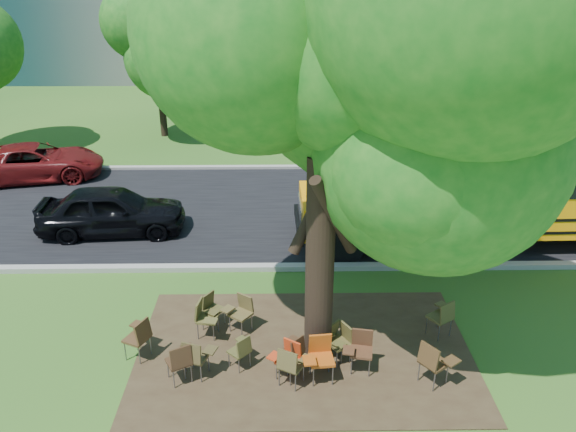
{
  "coord_description": "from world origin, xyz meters",
  "views": [
    {
      "loc": [
        0.51,
        -10.15,
        7.49
      ],
      "look_at": [
        0.72,
        3.33,
        1.43
      ],
      "focal_mm": 35.0,
      "sensor_mm": 36.0,
      "label": 1
    }
  ],
  "objects_px": {
    "chair_6": "(341,339)",
    "chair_13": "(443,314)",
    "chair_8": "(139,335)",
    "chair_10": "(212,307)",
    "chair_12": "(337,337)",
    "main_tree": "(324,96)",
    "chair_9": "(241,310)",
    "chair_15": "(204,315)",
    "chair_0": "(181,359)",
    "chair_2": "(241,349)",
    "chair_7": "(434,360)",
    "chair_11": "(294,349)",
    "chair_5": "(320,354)",
    "chair_1": "(196,355)",
    "school_bus": "(540,183)",
    "black_car": "(112,211)",
    "chair_4": "(291,363)",
    "chair_3": "(288,356)",
    "bg_car_red": "(35,162)",
    "chair_14": "(360,347)"
  },
  "relations": [
    {
      "from": "chair_6",
      "to": "chair_15",
      "type": "height_order",
      "value": "chair_15"
    },
    {
      "from": "chair_4",
      "to": "chair_0",
      "type": "bearing_deg",
      "value": -155.78
    },
    {
      "from": "chair_6",
      "to": "chair_11",
      "type": "bearing_deg",
      "value": 76.59
    },
    {
      "from": "school_bus",
      "to": "chair_15",
      "type": "bearing_deg",
      "value": -153.99
    },
    {
      "from": "chair_9",
      "to": "chair_12",
      "type": "relative_size",
      "value": 1.11
    },
    {
      "from": "bg_car_red",
      "to": "chair_14",
      "type": "bearing_deg",
      "value": -148.04
    },
    {
      "from": "main_tree",
      "to": "chair_9",
      "type": "xyz_separation_m",
      "value": [
        -1.64,
        0.97,
        -4.91
      ]
    },
    {
      "from": "chair_5",
      "to": "chair_9",
      "type": "height_order",
      "value": "chair_5"
    },
    {
      "from": "school_bus",
      "to": "chair_4",
      "type": "distance_m",
      "value": 9.71
    },
    {
      "from": "main_tree",
      "to": "chair_10",
      "type": "height_order",
      "value": "main_tree"
    },
    {
      "from": "school_bus",
      "to": "black_car",
      "type": "bearing_deg",
      "value": 175.92
    },
    {
      "from": "chair_6",
      "to": "bg_car_red",
      "type": "relative_size",
      "value": 0.17
    },
    {
      "from": "chair_1",
      "to": "chair_8",
      "type": "distance_m",
      "value": 1.4
    },
    {
      "from": "chair_3",
      "to": "bg_car_red",
      "type": "xyz_separation_m",
      "value": [
        -9.36,
        11.38,
        0.17
      ]
    },
    {
      "from": "chair_5",
      "to": "chair_12",
      "type": "distance_m",
      "value": 0.79
    },
    {
      "from": "chair_11",
      "to": "bg_car_red",
      "type": "distance_m",
      "value": 14.63
    },
    {
      "from": "chair_3",
      "to": "chair_4",
      "type": "height_order",
      "value": "chair_4"
    },
    {
      "from": "school_bus",
      "to": "chair_4",
      "type": "bearing_deg",
      "value": -140.24
    },
    {
      "from": "chair_9",
      "to": "chair_11",
      "type": "distance_m",
      "value": 1.76
    },
    {
      "from": "chair_0",
      "to": "chair_2",
      "type": "height_order",
      "value": "chair_0"
    },
    {
      "from": "chair_5",
      "to": "chair_6",
      "type": "distance_m",
      "value": 0.74
    },
    {
      "from": "chair_9",
      "to": "chair_15",
      "type": "height_order",
      "value": "chair_15"
    },
    {
      "from": "school_bus",
      "to": "chair_0",
      "type": "distance_m",
      "value": 11.3
    },
    {
      "from": "chair_2",
      "to": "chair_8",
      "type": "distance_m",
      "value": 2.14
    },
    {
      "from": "chair_12",
      "to": "main_tree",
      "type": "bearing_deg",
      "value": -50.44
    },
    {
      "from": "chair_4",
      "to": "chair_7",
      "type": "height_order",
      "value": "chair_7"
    },
    {
      "from": "chair_5",
      "to": "chair_1",
      "type": "bearing_deg",
      "value": -7.41
    },
    {
      "from": "chair_3",
      "to": "chair_13",
      "type": "xyz_separation_m",
      "value": [
        3.37,
        1.29,
        0.06
      ]
    },
    {
      "from": "chair_13",
      "to": "chair_14",
      "type": "height_order",
      "value": "chair_13"
    },
    {
      "from": "chair_8",
      "to": "bg_car_red",
      "type": "distance_m",
      "value": 12.45
    },
    {
      "from": "chair_1",
      "to": "black_car",
      "type": "bearing_deg",
      "value": 135.34
    },
    {
      "from": "chair_4",
      "to": "chair_12",
      "type": "distance_m",
      "value": 1.31
    },
    {
      "from": "main_tree",
      "to": "chair_5",
      "type": "xyz_separation_m",
      "value": [
        -0.01,
        -0.66,
        -4.86
      ]
    },
    {
      "from": "chair_7",
      "to": "chair_9",
      "type": "height_order",
      "value": "chair_7"
    },
    {
      "from": "school_bus",
      "to": "chair_13",
      "type": "relative_size",
      "value": 13.74
    },
    {
      "from": "chair_4",
      "to": "chair_15",
      "type": "height_order",
      "value": "chair_15"
    },
    {
      "from": "chair_1",
      "to": "chair_3",
      "type": "height_order",
      "value": "chair_1"
    },
    {
      "from": "chair_15",
      "to": "bg_car_red",
      "type": "height_order",
      "value": "bg_car_red"
    },
    {
      "from": "chair_6",
      "to": "chair_13",
      "type": "relative_size",
      "value": 0.93
    },
    {
      "from": "school_bus",
      "to": "chair_8",
      "type": "bearing_deg",
      "value": -153.78
    },
    {
      "from": "chair_4",
      "to": "chair_6",
      "type": "xyz_separation_m",
      "value": [
        1.02,
        0.79,
        -0.03
      ]
    },
    {
      "from": "chair_7",
      "to": "bg_car_red",
      "type": "xyz_separation_m",
      "value": [
        -12.14,
        11.65,
        0.08
      ]
    },
    {
      "from": "main_tree",
      "to": "chair_14",
      "type": "relative_size",
      "value": 10.11
    },
    {
      "from": "chair_8",
      "to": "chair_10",
      "type": "bearing_deg",
      "value": -24.42
    },
    {
      "from": "chair_6",
      "to": "black_car",
      "type": "relative_size",
      "value": 0.2
    },
    {
      "from": "black_car",
      "to": "chair_3",
      "type": "bearing_deg",
      "value": -145.72
    },
    {
      "from": "chair_6",
      "to": "chair_5",
      "type": "bearing_deg",
      "value": 111.27
    },
    {
      "from": "chair_6",
      "to": "chair_8",
      "type": "height_order",
      "value": "chair_8"
    },
    {
      "from": "chair_7",
      "to": "black_car",
      "type": "distance_m",
      "value": 10.56
    },
    {
      "from": "chair_1",
      "to": "chair_9",
      "type": "height_order",
      "value": "chair_1"
    }
  ]
}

